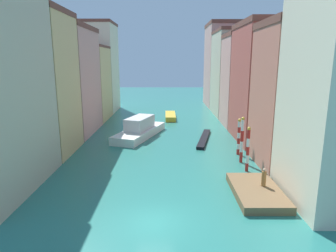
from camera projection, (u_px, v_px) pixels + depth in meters
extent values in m
plane|color=#28756B|center=(161.00, 133.00, 43.35)|extent=(154.00, 154.00, 0.00)
cube|color=#DBB77A|center=(37.00, 87.00, 32.62)|extent=(7.05, 7.92, 15.24)
cube|color=brown|center=(29.00, 11.00, 30.91)|extent=(7.19, 8.08, 0.61)
cube|color=tan|center=(66.00, 83.00, 42.24)|extent=(7.05, 11.04, 14.58)
cube|color=brown|center=(62.00, 27.00, 40.60)|extent=(7.19, 11.26, 0.65)
cube|color=#DBB77A|center=(86.00, 84.00, 52.43)|extent=(7.05, 8.90, 12.61)
cube|color=brown|center=(84.00, 47.00, 51.03)|extent=(7.19, 9.08, 0.41)
cube|color=beige|center=(97.00, 69.00, 61.08)|extent=(7.05, 9.13, 17.48)
cube|color=brown|center=(95.00, 23.00, 59.13)|extent=(7.19, 9.31, 0.57)
cube|color=#C6705B|center=(295.00, 99.00, 29.06)|extent=(7.05, 7.88, 13.53)
cube|color=brown|center=(302.00, 23.00, 27.53)|extent=(7.19, 8.04, 0.69)
cube|color=#B25147|center=(264.00, 85.00, 38.35)|extent=(7.05, 10.36, 14.57)
cube|color=brown|center=(268.00, 24.00, 36.70)|extent=(7.19, 10.57, 0.69)
cube|color=tan|center=(245.00, 82.00, 47.65)|extent=(7.05, 7.93, 13.99)
cube|color=brown|center=(247.00, 35.00, 46.07)|extent=(7.19, 8.09, 0.67)
cube|color=#BCB299|center=(231.00, 74.00, 57.45)|extent=(7.05, 11.57, 15.60)
cube|color=brown|center=(233.00, 31.00, 55.70)|extent=(7.19, 11.80, 0.58)
cube|color=tan|center=(221.00, 67.00, 68.93)|extent=(7.05, 11.98, 18.05)
cube|color=brown|center=(222.00, 25.00, 66.90)|extent=(7.19, 12.22, 0.78)
cube|color=brown|center=(255.00, 191.00, 23.31)|extent=(3.58, 6.46, 0.62)
cylinder|color=olive|center=(262.00, 179.00, 23.51)|extent=(0.36, 0.36, 1.21)
sphere|color=tan|center=(263.00, 170.00, 23.35)|extent=(0.26, 0.26, 0.26)
cylinder|color=red|center=(245.00, 167.00, 28.40)|extent=(0.30, 0.30, 0.82)
cylinder|color=white|center=(246.00, 159.00, 28.22)|extent=(0.30, 0.30, 0.82)
cylinder|color=red|center=(246.00, 151.00, 28.05)|extent=(0.30, 0.30, 0.82)
cylinder|color=white|center=(247.00, 142.00, 27.87)|extent=(0.30, 0.30, 0.82)
cylinder|color=red|center=(247.00, 134.00, 27.69)|extent=(0.30, 0.30, 0.82)
sphere|color=gold|center=(248.00, 129.00, 27.58)|extent=(0.33, 0.33, 0.33)
cylinder|color=red|center=(240.00, 157.00, 30.87)|extent=(0.32, 0.32, 1.13)
cylinder|color=white|center=(240.00, 147.00, 30.63)|extent=(0.32, 0.32, 1.13)
cylinder|color=red|center=(241.00, 136.00, 30.38)|extent=(0.32, 0.32, 1.13)
cylinder|color=white|center=(241.00, 125.00, 30.14)|extent=(0.32, 0.32, 1.13)
sphere|color=gold|center=(242.00, 119.00, 29.99)|extent=(0.35, 0.35, 0.35)
cylinder|color=red|center=(237.00, 152.00, 33.52)|extent=(0.34, 0.34, 0.64)
cylinder|color=white|center=(237.00, 146.00, 33.38)|extent=(0.34, 0.34, 0.64)
cylinder|color=red|center=(237.00, 141.00, 33.24)|extent=(0.34, 0.34, 0.64)
cylinder|color=white|center=(238.00, 135.00, 33.11)|extent=(0.34, 0.34, 0.64)
cylinder|color=red|center=(238.00, 130.00, 32.97)|extent=(0.34, 0.34, 0.64)
cylinder|color=white|center=(238.00, 124.00, 32.83)|extent=(0.34, 0.34, 0.64)
sphere|color=gold|center=(238.00, 120.00, 32.73)|extent=(0.37, 0.37, 0.37)
cube|color=white|center=(139.00, 133.00, 41.42)|extent=(6.86, 11.72, 1.05)
cube|color=silver|center=(138.00, 123.00, 41.12)|extent=(4.01, 5.78, 1.72)
cube|color=black|center=(203.00, 138.00, 39.70)|extent=(2.98, 9.47, 0.37)
cube|color=gold|center=(169.00, 116.00, 54.40)|extent=(1.89, 7.11, 0.86)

